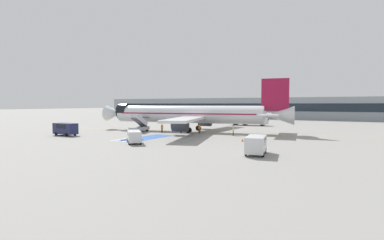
{
  "coord_description": "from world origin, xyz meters",
  "views": [
    {
      "loc": [
        30.71,
        -54.02,
        5.76
      ],
      "look_at": [
        1.94,
        -2.2,
        2.59
      ],
      "focal_mm": 28.0,
      "sensor_mm": 36.0,
      "label": 1
    }
  ],
  "objects": [
    {
      "name": "service_van_1",
      "position": [
        -15.84,
        -17.74,
        1.35
      ],
      "size": [
        4.72,
        1.94,
        2.28
      ],
      "rotation": [
        0.0,
        0.0,
        4.71
      ],
      "color": "#1E234C",
      "rests_on": "ground_plane"
    },
    {
      "name": "airliner",
      "position": [
        0.1,
        0.21,
        3.58
      ],
      "size": [
        41.38,
        36.45,
        10.56
      ],
      "rotation": [
        0.0,
        0.0,
        1.72
      ],
      "color": "silver",
      "rests_on": "ground_plane"
    },
    {
      "name": "traffic_cone_0",
      "position": [
        15.25,
        -10.14,
        0.23
      ],
      "size": [
        0.42,
        0.42,
        0.46
      ],
      "color": "orange",
      "rests_on": "ground_plane"
    },
    {
      "name": "apron_walkway_bar_2",
      "position": [
        -0.62,
        -17.74,
        0.0
      ],
      "size": [
        0.44,
        3.6,
        0.01
      ],
      "primitive_type": "cube",
      "color": "silver",
      "rests_on": "ground_plane"
    },
    {
      "name": "apron_walkway_bar_0",
      "position": [
        -3.02,
        -17.74,
        0.0
      ],
      "size": [
        0.44,
        3.6,
        0.01
      ],
      "primitive_type": "cube",
      "color": "silver",
      "rests_on": "ground_plane"
    },
    {
      "name": "apron_walkway_bar_1",
      "position": [
        -1.82,
        -17.74,
        0.0
      ],
      "size": [
        0.44,
        3.6,
        0.01
      ],
      "primitive_type": "cube",
      "color": "silver",
      "rests_on": "ground_plane"
    },
    {
      "name": "boarding_stairs_forward",
      "position": [
        -8.67,
        -5.5,
        0.97
      ],
      "size": [
        2.89,
        5.46,
        3.83
      ],
      "rotation": [
        0.0,
        0.0,
        0.15
      ],
      "color": "#ADB2BA",
      "rests_on": "ground_plane"
    },
    {
      "name": "apron_leadline_yellow",
      "position": [
        -0.62,
        0.11,
        0.0
      ],
      "size": [
        75.13,
        11.43,
        0.01
      ],
      "primitive_type": "cube",
      "rotation": [
        0.0,
        0.0,
        1.72
      ],
      "color": "gold",
      "rests_on": "ground_plane"
    },
    {
      "name": "terminal_building",
      "position": [
        -11.98,
        66.43,
        4.12
      ],
      "size": [
        132.86,
        12.1,
        8.24
      ],
      "color": "#89939E",
      "rests_on": "ground_plane"
    },
    {
      "name": "service_van_0",
      "position": [
        2.18,
        -20.07,
        1.11
      ],
      "size": [
        4.42,
        4.46,
        1.83
      ],
      "rotation": [
        0.0,
        0.0,
        0.77
      ],
      "color": "silver",
      "rests_on": "ground_plane"
    },
    {
      "name": "apron_walkway_bar_3",
      "position": [
        0.58,
        -17.74,
        0.0
      ],
      "size": [
        0.44,
        3.6,
        0.01
      ],
      "primitive_type": "cube",
      "color": "silver",
      "rests_on": "ground_plane"
    },
    {
      "name": "fuel_tanker",
      "position": [
        4.98,
        23.76,
        1.74
      ],
      "size": [
        10.33,
        3.65,
        3.44
      ],
      "rotation": [
        0.0,
        0.0,
        -1.45
      ],
      "color": "#38383D",
      "rests_on": "ground_plane"
    },
    {
      "name": "service_van_2",
      "position": [
        20.66,
        -20.89,
        1.26
      ],
      "size": [
        2.82,
        4.88,
        2.11
      ],
      "rotation": [
        0.0,
        0.0,
        0.18
      ],
      "color": "silver",
      "rests_on": "ground_plane"
    },
    {
      "name": "ground_crew_3",
      "position": [
        10.96,
        -2.96,
        1.08
      ],
      "size": [
        0.36,
        0.48,
        1.86
      ],
      "rotation": [
        0.0,
        0.0,
        1.9
      ],
      "color": "black",
      "rests_on": "ground_plane"
    },
    {
      "name": "apron_stand_patch_blue",
      "position": [
        -0.62,
        -13.19,
        0.0
      ],
      "size": [
        4.2,
        10.83,
        0.01
      ],
      "primitive_type": "cube",
      "color": "#2856A8",
      "rests_on": "ground_plane"
    },
    {
      "name": "ground_crew_1",
      "position": [
        -3.86,
        -4.26,
        1.01
      ],
      "size": [
        0.42,
        0.49,
        1.74
      ],
      "rotation": [
        0.0,
        0.0,
        1.04
      ],
      "color": "black",
      "rests_on": "ground_plane"
    },
    {
      "name": "ground_crew_2",
      "position": [
        -0.11,
        -2.95,
        0.94
      ],
      "size": [
        0.4,
        0.49,
        1.65
      ],
      "rotation": [
        0.0,
        0.0,
        4.26
      ],
      "color": "black",
      "rests_on": "ground_plane"
    },
    {
      "name": "ground_crew_0",
      "position": [
        3.53,
        -2.07,
        0.98
      ],
      "size": [
        0.46,
        0.28,
        1.7
      ],
      "rotation": [
        0.0,
        0.0,
        0.13
      ],
      "color": "#2D2D33",
      "rests_on": "ground_plane"
    },
    {
      "name": "ground_plane",
      "position": [
        0.0,
        0.0,
        0.0
      ],
      "size": [
        600.0,
        600.0,
        0.0
      ],
      "primitive_type": "plane",
      "color": "gray"
    }
  ]
}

